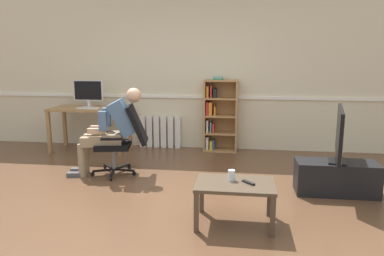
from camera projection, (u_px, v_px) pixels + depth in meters
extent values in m
plane|color=brown|center=(169.00, 203.00, 4.13)|extent=(18.00, 18.00, 0.00)
cube|color=beige|center=(197.00, 72.00, 6.45)|extent=(12.00, 0.10, 2.70)
cube|color=white|center=(197.00, 97.00, 6.46)|extent=(12.00, 0.03, 0.05)
cube|color=#9E7547|center=(49.00, 132.00, 6.20)|extent=(0.06, 0.06, 0.72)
cube|color=#9E7547|center=(120.00, 134.00, 6.03)|extent=(0.06, 0.06, 0.72)
cube|color=#9E7547|center=(130.00, 128.00, 6.58)|extent=(0.06, 0.06, 0.72)
cube|color=#9E7547|center=(65.00, 126.00, 6.75)|extent=(0.06, 0.06, 0.72)
cube|color=#9E7547|center=(90.00, 109.00, 6.32)|extent=(1.32, 0.65, 0.04)
cube|color=silver|center=(89.00, 107.00, 6.38)|extent=(0.18, 0.14, 0.01)
cube|color=silver|center=(89.00, 103.00, 6.39)|extent=(0.04, 0.02, 0.10)
cube|color=silver|center=(88.00, 90.00, 6.34)|extent=(0.53, 0.02, 0.35)
cube|color=black|center=(88.00, 90.00, 6.33)|extent=(0.48, 0.00, 0.32)
cube|color=white|center=(88.00, 108.00, 6.17)|extent=(0.37, 0.12, 0.02)
cube|color=white|center=(104.00, 108.00, 6.15)|extent=(0.06, 0.10, 0.03)
cube|color=#AD7F4C|center=(205.00, 116.00, 6.34)|extent=(0.03, 0.28, 1.24)
cube|color=#AD7F4C|center=(236.00, 116.00, 6.27)|extent=(0.03, 0.28, 1.24)
cube|color=#AD7F4C|center=(221.00, 115.00, 6.44)|extent=(0.54, 0.02, 1.24)
cube|color=#AD7F4C|center=(220.00, 150.00, 6.42)|extent=(0.51, 0.28, 0.03)
cube|color=#AD7F4C|center=(220.00, 133.00, 6.36)|extent=(0.51, 0.28, 0.03)
cube|color=#AD7F4C|center=(221.00, 116.00, 6.30)|extent=(0.51, 0.28, 0.03)
cube|color=#AD7F4C|center=(221.00, 98.00, 6.25)|extent=(0.51, 0.28, 0.03)
cube|color=#AD7F4C|center=(221.00, 81.00, 6.19)|extent=(0.51, 0.28, 0.03)
cube|color=white|center=(207.00, 143.00, 6.43)|extent=(0.05, 0.19, 0.22)
cube|color=white|center=(208.00, 126.00, 6.38)|extent=(0.03, 0.19, 0.21)
cube|color=red|center=(208.00, 108.00, 6.32)|extent=(0.05, 0.19, 0.23)
cube|color=orange|center=(208.00, 92.00, 6.26)|extent=(0.04, 0.19, 0.19)
cube|color=gold|center=(211.00, 145.00, 6.42)|extent=(0.05, 0.19, 0.15)
cube|color=#6699A3|center=(211.00, 127.00, 6.37)|extent=(0.02, 0.19, 0.18)
cube|color=orange|center=(211.00, 109.00, 6.30)|extent=(0.05, 0.19, 0.22)
cube|color=red|center=(211.00, 91.00, 6.26)|extent=(0.03, 0.19, 0.20)
cube|color=#2D519E|center=(214.00, 144.00, 6.43)|extent=(0.03, 0.19, 0.16)
cube|color=red|center=(214.00, 128.00, 6.35)|extent=(0.03, 0.19, 0.16)
cube|color=orange|center=(215.00, 110.00, 6.31)|extent=(0.02, 0.19, 0.16)
cube|color=black|center=(215.00, 93.00, 6.25)|extent=(0.05, 0.19, 0.15)
cube|color=#38844C|center=(218.00, 79.00, 6.20)|extent=(0.16, 0.22, 0.02)
cube|color=#6699A3|center=(218.00, 78.00, 6.19)|extent=(0.16, 0.22, 0.02)
cube|color=white|center=(143.00, 131.00, 6.67)|extent=(0.10, 0.08, 0.57)
cube|color=white|center=(150.00, 131.00, 6.66)|extent=(0.10, 0.08, 0.57)
cube|color=white|center=(157.00, 132.00, 6.64)|extent=(0.10, 0.08, 0.57)
cube|color=white|center=(164.00, 132.00, 6.62)|extent=(0.10, 0.08, 0.57)
cube|color=white|center=(171.00, 132.00, 6.60)|extent=(0.10, 0.08, 0.57)
cube|color=white|center=(178.00, 132.00, 6.59)|extent=(0.10, 0.08, 0.57)
cube|color=black|center=(113.00, 172.00, 5.00)|extent=(0.09, 0.30, 0.02)
cylinder|color=black|center=(111.00, 179.00, 4.86)|extent=(0.03, 0.06, 0.06)
cube|color=black|center=(124.00, 170.00, 5.11)|extent=(0.30, 0.07, 0.02)
cylinder|color=black|center=(134.00, 173.00, 5.08)|extent=(0.06, 0.03, 0.06)
cube|color=black|center=(122.00, 166.00, 5.27)|extent=(0.16, 0.29, 0.02)
cylinder|color=black|center=(129.00, 166.00, 5.40)|extent=(0.04, 0.06, 0.06)
cube|color=black|center=(109.00, 167.00, 5.26)|extent=(0.24, 0.23, 0.02)
cylinder|color=black|center=(105.00, 167.00, 5.39)|extent=(0.06, 0.05, 0.06)
cube|color=black|center=(103.00, 170.00, 5.10)|extent=(0.28, 0.18, 0.02)
cylinder|color=black|center=(93.00, 174.00, 5.05)|extent=(0.06, 0.05, 0.06)
cylinder|color=gray|center=(114.00, 158.00, 5.12)|extent=(0.05, 0.05, 0.30)
cube|color=black|center=(113.00, 145.00, 5.08)|extent=(0.54, 0.54, 0.07)
cube|color=black|center=(137.00, 124.00, 5.05)|extent=(0.35, 0.48, 0.54)
cube|color=black|center=(117.00, 131.00, 5.31)|extent=(0.28, 0.10, 0.03)
cube|color=black|center=(111.00, 139.00, 4.80)|extent=(0.28, 0.10, 0.03)
cube|color=#937F60|center=(113.00, 138.00, 5.06)|extent=(0.32, 0.38, 0.14)
cube|color=#476689|center=(123.00, 117.00, 5.02)|extent=(0.45, 0.41, 0.52)
sphere|color=#D6A884|center=(134.00, 95.00, 4.97)|extent=(0.20, 0.20, 0.20)
cube|color=black|center=(92.00, 131.00, 5.03)|extent=(0.15, 0.06, 0.02)
cube|color=#937F60|center=(99.00, 139.00, 5.16)|extent=(0.44, 0.21, 0.13)
cylinder|color=#937F60|center=(85.00, 156.00, 5.19)|extent=(0.10, 0.10, 0.46)
cube|color=#4C4C51|center=(79.00, 170.00, 5.23)|extent=(0.23, 0.13, 0.06)
cube|color=#937F60|center=(96.00, 142.00, 4.96)|extent=(0.44, 0.21, 0.13)
cylinder|color=#937F60|center=(82.00, 160.00, 5.00)|extent=(0.10, 0.10, 0.46)
cube|color=#4C4C51|center=(75.00, 174.00, 5.03)|extent=(0.23, 0.13, 0.06)
cube|color=#476689|center=(107.00, 117.00, 5.16)|extent=(0.11, 0.10, 0.26)
cube|color=#D6A884|center=(99.00, 128.00, 5.12)|extent=(0.25, 0.11, 0.07)
cube|color=#476689|center=(103.00, 121.00, 4.85)|extent=(0.11, 0.10, 0.26)
cube|color=#D6A884|center=(97.00, 131.00, 4.94)|extent=(0.25, 0.11, 0.07)
cube|color=black|center=(336.00, 178.00, 4.39)|extent=(0.94, 0.39, 0.39)
cube|color=black|center=(337.00, 161.00, 4.35)|extent=(0.26, 0.35, 0.02)
cylinder|color=black|center=(337.00, 158.00, 4.34)|extent=(0.04, 0.04, 0.05)
cube|color=black|center=(340.00, 132.00, 4.28)|extent=(0.25, 0.99, 0.57)
cube|color=white|center=(342.00, 133.00, 4.27)|extent=(0.20, 0.92, 0.53)
cube|color=#4C3D2D|center=(196.00, 212.00, 3.41)|extent=(0.04, 0.04, 0.39)
cube|color=#4C3D2D|center=(273.00, 217.00, 3.32)|extent=(0.04, 0.04, 0.39)
cube|color=#4C3D2D|center=(269.00, 198.00, 3.77)|extent=(0.04, 0.04, 0.39)
cube|color=#4C3D2D|center=(202.00, 194.00, 3.86)|extent=(0.04, 0.04, 0.39)
cube|color=#4C3D2D|center=(235.00, 184.00, 3.55)|extent=(0.76, 0.52, 0.03)
cylinder|color=silver|center=(232.00, 175.00, 3.60)|extent=(0.07, 0.07, 0.11)
cube|color=black|center=(248.00, 183.00, 3.52)|extent=(0.13, 0.13, 0.02)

